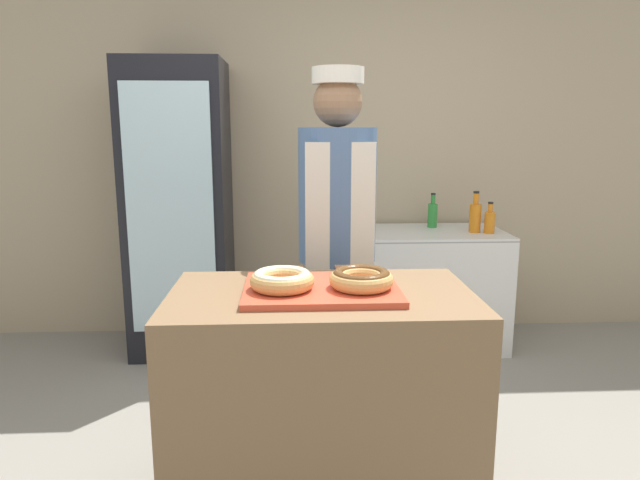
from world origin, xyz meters
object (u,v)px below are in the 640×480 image
object	(u,v)px
donut_chocolate_glaze	(361,278)
beverage_fridge	(180,210)
serving_tray	(321,289)
bottle_orange_b	(475,216)
brownie_back_left	(294,271)
bottle_green	(433,214)
bottle_orange	(490,221)
baker_person	(337,243)
donut_light_glaze	(282,279)
brownie_back_right	(344,271)
chest_freezer	(430,287)

from	to	relation	value
donut_chocolate_glaze	beverage_fridge	size ratio (longest dim) A/B	0.12
serving_tray	bottle_orange_b	bearing A→B (deg)	56.27
beverage_fridge	brownie_back_left	bearing A→B (deg)	-64.68
bottle_green	bottle_orange_b	bearing A→B (deg)	-39.35
serving_tray	bottle_orange	world-z (taller)	bottle_orange
baker_person	bottle_orange_b	xyz separation A→B (m)	(1.01, 1.00, -0.03)
beverage_fridge	bottle_orange	world-z (taller)	beverage_fridge
donut_light_glaze	bottle_green	size ratio (longest dim) A/B	0.97
bottle_orange_b	brownie_back_right	bearing A→B (deg)	-123.94
donut_light_glaze	bottle_orange	world-z (taller)	bottle_orange
brownie_back_right	bottle_orange_b	size ratio (longest dim) A/B	0.26
bottle_orange_b	brownie_back_left	bearing A→B (deg)	-128.88
donut_chocolate_glaze	baker_person	distance (m)	0.73
brownie_back_left	donut_chocolate_glaze	bearing A→B (deg)	-38.63
brownie_back_left	beverage_fridge	size ratio (longest dim) A/B	0.04
chest_freezer	bottle_orange_b	size ratio (longest dim) A/B	3.55
serving_tray	chest_freezer	size ratio (longest dim) A/B	0.58
donut_light_glaze	brownie_back_left	bearing A→B (deg)	77.51
serving_tray	bottle_orange_b	world-z (taller)	bottle_orange_b
donut_chocolate_glaze	bottle_green	size ratio (longest dim) A/B	0.97
donut_chocolate_glaze	serving_tray	bearing A→B (deg)	167.21
donut_chocolate_glaze	brownie_back_right	distance (m)	0.20
bottle_orange	baker_person	bearing A→B (deg)	-139.01
donut_chocolate_glaze	bottle_orange_b	world-z (taller)	bottle_orange_b
bottle_orange	bottle_orange_b	xyz separation A→B (m)	(-0.09, 0.04, 0.03)
serving_tray	brownie_back_left	xyz separation A→B (m)	(-0.10, 0.16, 0.03)
brownie_back_left	bottle_orange_b	bearing A→B (deg)	51.12
serving_tray	bottle_orange_b	xyz separation A→B (m)	(1.13, 1.69, 0.00)
bottle_orange	brownie_back_left	bearing A→B (deg)	-131.58
bottle_orange_b	serving_tray	bearing A→B (deg)	-123.73
bottle_green	bottle_orange	distance (m)	0.41
brownie_back_left	bottle_orange	xyz separation A→B (m)	(1.32, 1.48, -0.05)
bottle_orange	donut_light_glaze	bearing A→B (deg)	-128.98
serving_tray	bottle_green	distance (m)	2.09
baker_person	bottle_green	size ratio (longest dim) A/B	7.32
brownie_back_left	beverage_fridge	bearing A→B (deg)	115.32
beverage_fridge	bottle_orange_b	distance (m)	1.98
donut_light_glaze	bottle_green	xyz separation A→B (m)	(1.03, 1.92, -0.06)
donut_chocolate_glaze	beverage_fridge	bearing A→B (deg)	119.22
brownie_back_right	donut_light_glaze	bearing A→B (deg)	-141.37
beverage_fridge	bottle_green	size ratio (longest dim) A/B	7.92
baker_person	bottle_orange_b	world-z (taller)	baker_person
bottle_orange	brownie_back_right	bearing A→B (deg)	-126.88
donut_chocolate_glaze	baker_person	xyz separation A→B (m)	(-0.03, 0.72, -0.02)
serving_tray	bottle_orange	size ratio (longest dim) A/B	2.73
donut_chocolate_glaze	brownie_back_right	xyz separation A→B (m)	(-0.04, 0.20, -0.02)
donut_light_glaze	bottle_orange	size ratio (longest dim) A/B	1.13
donut_chocolate_glaze	chest_freezer	distance (m)	2.00
donut_chocolate_glaze	bottle_green	bearing A→B (deg)	68.88
chest_freezer	bottle_green	distance (m)	0.51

